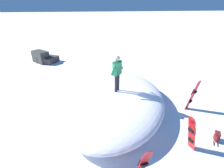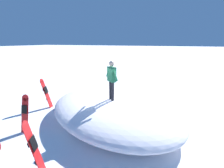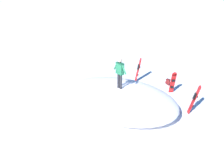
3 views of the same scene
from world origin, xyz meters
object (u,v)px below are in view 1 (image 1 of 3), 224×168
at_px(snowboard_secondary_upright, 193,95).
at_px(snowboard_tertiary_upright, 191,133).
at_px(snowboard_primary_upright, 142,167).
at_px(backpack_near, 217,137).
at_px(snowboarder_standing, 117,71).

distance_m(snowboard_secondary_upright, snowboard_tertiary_upright, 2.77).
xyz_separation_m(snowboard_primary_upright, backpack_near, (3.51, 1.20, -0.64)).
relative_size(snowboarder_standing, snowboard_primary_upright, 1.06).
bearing_deg(snowboard_tertiary_upright, backpack_near, 8.50).
distance_m(snowboarder_standing, snowboard_tertiary_upright, 3.86).
bearing_deg(backpack_near, snowboard_secondary_upright, 83.77).
xyz_separation_m(snowboard_tertiary_upright, backpack_near, (1.35, 0.20, -0.58)).
bearing_deg(backpack_near, snowboard_tertiary_upright, -171.50).
xyz_separation_m(snowboarder_standing, snowboard_primary_upright, (-0.12, -4.01, -1.24)).
bearing_deg(snowboard_secondary_upright, backpack_near, -96.23).
distance_m(snowboarder_standing, snowboard_primary_upright, 4.20).
relative_size(snowboard_primary_upright, snowboard_tertiary_upright, 1.07).
distance_m(snowboard_secondary_upright, backpack_near, 2.19).
height_order(snowboard_secondary_upright, backpack_near, snowboard_secondary_upright).
height_order(snowboard_primary_upright, backpack_near, snowboard_primary_upright).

